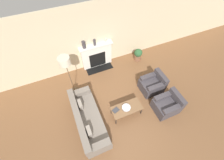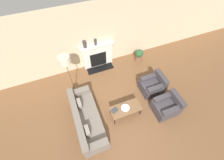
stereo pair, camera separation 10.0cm
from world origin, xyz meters
The scene contains 14 objects.
ground_plane centered at (0.00, 0.00, 0.00)m, with size 18.00×18.00×0.00m, color brown.
wall_back centered at (0.00, 2.97, 1.45)m, with size 18.00×0.06×2.90m.
fireplace centered at (0.21, 2.82, 0.58)m, with size 1.46×0.59×1.19m.
couch centered at (-1.06, 0.26, 0.29)m, with size 0.83×2.27×0.76m.
armchair_near centered at (1.81, -0.35, 0.31)m, with size 0.87×0.74×0.79m.
armchair_far centered at (1.81, 0.65, 0.31)m, with size 0.87×0.74×0.79m.
coffee_table centered at (0.34, 0.07, 0.40)m, with size 1.09×0.52×0.43m.
bowl centered at (0.32, 0.07, 0.47)m, with size 0.31×0.31×0.07m.
book centered at (-0.05, 0.14, 0.44)m, with size 0.26×0.23×0.02m.
floor_lamp centered at (-1.17, 1.82, 1.60)m, with size 0.40×0.40×1.88m.
mantel_vase_left centered at (-0.27, 2.84, 1.35)m, with size 0.14×0.14×0.31m.
mantel_vase_center_left centered at (0.18, 2.84, 1.33)m, with size 0.11×0.11×0.27m.
mantel_vase_center_right centered at (0.68, 2.84, 1.28)m, with size 0.09×0.09×0.18m.
potted_plant centered at (2.11, 2.42, 0.32)m, with size 0.38×0.38×0.61m.
Camera 2 is at (-0.99, -1.98, 5.22)m, focal length 24.00 mm.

